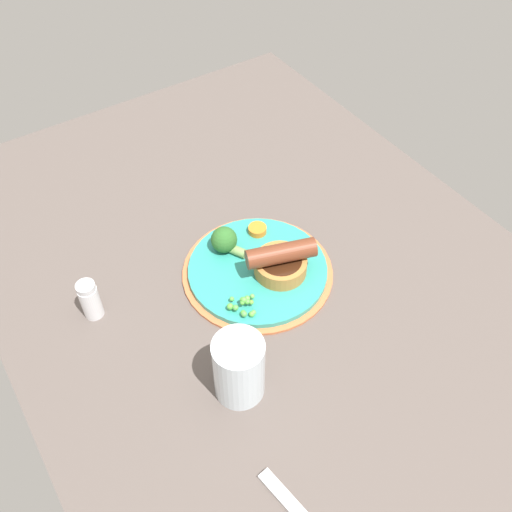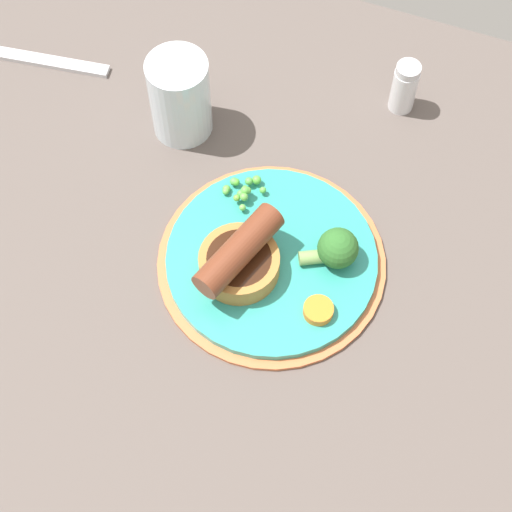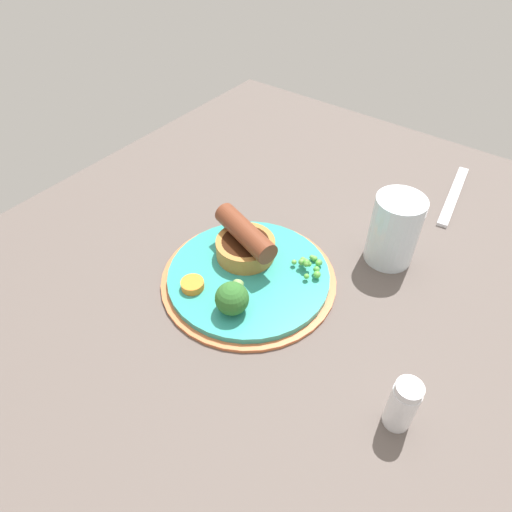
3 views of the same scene
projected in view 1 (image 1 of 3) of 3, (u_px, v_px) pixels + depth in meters
dining_table at (258, 272)px, 93.10cm from camera, size 110.00×80.00×3.00cm
dinner_plate at (258, 271)px, 90.54cm from camera, size 23.99×23.99×1.40cm
sausage_pudding at (281, 261)px, 87.64cm from camera, size 8.25×11.17×5.70cm
pea_pile at (243, 305)px, 83.83cm from camera, size 4.58×4.63×1.89cm
broccoli_floret_near at (225, 240)px, 91.00cm from camera, size 5.95×4.60×4.25cm
carrot_slice_0 at (257, 230)px, 94.68cm from camera, size 4.26×4.26×1.11cm
drinking_glass at (239, 368)px, 73.53cm from camera, size 6.80×6.80×10.33cm
salt_shaker at (90, 300)px, 83.17cm from camera, size 2.91×2.91×6.80cm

